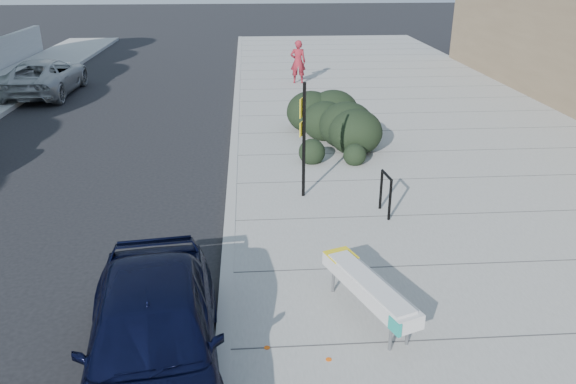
# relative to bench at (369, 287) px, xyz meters

# --- Properties ---
(ground) EXTENTS (120.00, 120.00, 0.00)m
(ground) POSITION_rel_bench_xyz_m (-2.09, 1.38, -0.64)
(ground) COLOR black
(ground) RESTS_ON ground
(sidewalk_near) EXTENTS (11.20, 50.00, 0.15)m
(sidewalk_near) POSITION_rel_bench_xyz_m (3.51, 6.38, -0.57)
(sidewalk_near) COLOR gray
(sidewalk_near) RESTS_ON ground
(curb_near) EXTENTS (0.22, 50.00, 0.17)m
(curb_near) POSITION_rel_bench_xyz_m (-2.09, 6.38, -0.56)
(curb_near) COLOR #9E9E99
(curb_near) RESTS_ON ground
(bench) EXTENTS (1.12, 2.09, 0.62)m
(bench) POSITION_rel_bench_xyz_m (0.00, 0.00, 0.00)
(bench) COLOR gray
(bench) RESTS_ON sidewalk_near
(bike_rack) EXTENTS (0.11, 0.60, 0.88)m
(bike_rack) POSITION_rel_bench_xyz_m (1.07, 3.49, 0.04)
(bike_rack) COLOR black
(bike_rack) RESTS_ON sidewalk_near
(sign_post) EXTENTS (0.15, 0.28, 2.52)m
(sign_post) POSITION_rel_bench_xyz_m (-0.51, 4.56, 0.94)
(sign_post) COLOR black
(sign_post) RESTS_ON sidewalk_near
(hedge) EXTENTS (3.18, 4.34, 1.46)m
(hedge) POSITION_rel_bench_xyz_m (0.81, 8.38, 0.24)
(hedge) COLOR black
(hedge) RESTS_ON sidewalk_near
(sedan_navy) EXTENTS (2.20, 4.40, 1.44)m
(sedan_navy) POSITION_rel_bench_xyz_m (-2.91, -1.00, 0.08)
(sedan_navy) COLOR black
(sedan_navy) RESTS_ON ground
(suv_silver) EXTENTS (2.32, 5.01, 1.39)m
(suv_silver) POSITION_rel_bench_xyz_m (-9.59, 15.79, 0.05)
(suv_silver) COLOR #A4A8AA
(suv_silver) RESTS_ON ground
(pedestrian) EXTENTS (0.67, 0.47, 1.75)m
(pedestrian) POSITION_rel_bench_xyz_m (0.43, 16.52, 0.38)
(pedestrian) COLOR maroon
(pedestrian) RESTS_ON sidewalk_near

